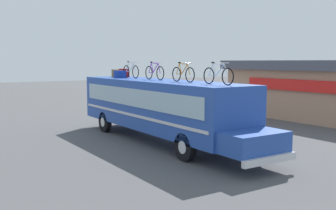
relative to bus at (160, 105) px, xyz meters
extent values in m
plane|color=#4C4C4F|center=(-0.22, 0.00, -1.74)|extent=(120.00, 120.00, 0.00)
cube|color=#23479E|center=(-0.22, 0.00, 0.05)|extent=(11.46, 2.54, 2.26)
cube|color=#23479E|center=(6.17, 0.00, -0.70)|extent=(1.33, 2.33, 0.75)
cube|color=#99B7C6|center=(-0.22, -1.28, 0.42)|extent=(10.55, 0.04, 0.81)
cube|color=#99B7C6|center=(-0.22, 1.28, 0.42)|extent=(10.55, 0.04, 0.81)
cube|color=silver|center=(-0.22, -1.29, -0.40)|extent=(11.01, 0.03, 0.12)
cube|color=silver|center=(-0.22, 1.29, -0.40)|extent=(11.01, 0.03, 0.12)
cube|color=silver|center=(6.90, 0.00, -1.16)|extent=(0.16, 2.41, 0.24)
cylinder|color=black|center=(3.67, -1.13, -1.19)|extent=(1.10, 0.28, 1.10)
cylinder|color=silver|center=(3.67, -1.13, -1.19)|extent=(0.49, 0.30, 0.49)
cylinder|color=black|center=(3.67, 1.13, -1.19)|extent=(1.10, 0.28, 1.10)
cylinder|color=silver|center=(3.67, 1.13, -1.19)|extent=(0.49, 0.30, 0.49)
cylinder|color=black|center=(-3.78, -1.13, -1.19)|extent=(1.10, 0.28, 1.10)
cylinder|color=silver|center=(-3.78, -1.13, -1.19)|extent=(0.49, 0.30, 0.49)
cylinder|color=black|center=(-3.78, 1.13, -1.19)|extent=(1.10, 0.28, 1.10)
cylinder|color=silver|center=(-3.78, 1.13, -1.19)|extent=(0.49, 0.30, 0.49)
cube|color=olive|center=(-4.93, 0.22, 1.40)|extent=(0.57, 0.51, 0.43)
cube|color=maroon|center=(-4.17, 0.25, 1.42)|extent=(0.48, 0.42, 0.48)
cube|color=#193899|center=(-3.49, -0.35, 1.38)|extent=(0.53, 0.49, 0.39)
torus|color=black|center=(-3.51, 0.06, 1.52)|extent=(0.68, 0.04, 0.68)
torus|color=black|center=(-2.47, 0.06, 1.52)|extent=(0.68, 0.04, 0.68)
cylinder|color=white|center=(-3.20, 0.06, 1.78)|extent=(0.20, 0.04, 0.49)
cylinder|color=white|center=(-2.89, 0.06, 1.76)|extent=(0.48, 0.04, 0.47)
cylinder|color=white|center=(-2.97, 0.06, 2.00)|extent=(0.63, 0.04, 0.07)
cylinder|color=white|center=(-3.32, 0.06, 1.53)|extent=(0.40, 0.03, 0.05)
cylinder|color=white|center=(-3.40, 0.06, 1.77)|extent=(0.26, 0.03, 0.51)
cylinder|color=white|center=(-2.56, 0.06, 1.75)|extent=(0.22, 0.03, 0.47)
cylinder|color=silver|center=(-2.66, 0.06, 2.03)|extent=(0.03, 0.44, 0.03)
ellipsoid|color=black|center=(-3.28, 0.06, 2.06)|extent=(0.20, 0.08, 0.06)
torus|color=black|center=(-1.12, 0.08, 1.51)|extent=(0.66, 0.04, 0.66)
torus|color=black|center=(-0.06, 0.08, 1.51)|extent=(0.66, 0.04, 0.66)
cylinder|color=purple|center=(-0.80, 0.08, 1.76)|extent=(0.20, 0.04, 0.47)
cylinder|color=purple|center=(-0.48, 0.08, 1.75)|extent=(0.49, 0.04, 0.46)
cylinder|color=purple|center=(-0.57, 0.08, 1.98)|extent=(0.64, 0.04, 0.07)
cylinder|color=purple|center=(-0.92, 0.08, 1.52)|extent=(0.40, 0.03, 0.05)
cylinder|color=purple|center=(-1.00, 0.08, 1.75)|extent=(0.26, 0.03, 0.49)
cylinder|color=purple|center=(-0.15, 0.08, 1.74)|extent=(0.22, 0.03, 0.46)
cylinder|color=silver|center=(-0.25, 0.08, 2.01)|extent=(0.03, 0.44, 0.03)
ellipsoid|color=black|center=(-0.88, 0.08, 2.03)|extent=(0.20, 0.08, 0.06)
torus|color=black|center=(1.40, 0.01, 1.51)|extent=(0.65, 0.04, 0.65)
torus|color=black|center=(2.40, 0.01, 1.51)|extent=(0.65, 0.04, 0.65)
cylinder|color=orange|center=(1.70, 0.01, 1.75)|extent=(0.19, 0.04, 0.46)
cylinder|color=orange|center=(2.00, 0.01, 1.74)|extent=(0.46, 0.04, 0.44)
cylinder|color=orange|center=(1.92, 0.01, 1.96)|extent=(0.60, 0.04, 0.07)
cylinder|color=orange|center=(1.59, 0.01, 1.52)|extent=(0.38, 0.03, 0.05)
cylinder|color=orange|center=(1.51, 0.01, 1.74)|extent=(0.25, 0.03, 0.48)
cylinder|color=orange|center=(2.31, 0.01, 1.73)|extent=(0.21, 0.03, 0.45)
cylinder|color=silver|center=(2.22, 0.01, 1.99)|extent=(0.03, 0.44, 0.03)
ellipsoid|color=black|center=(1.62, 0.01, 2.01)|extent=(0.20, 0.08, 0.06)
torus|color=black|center=(3.65, 0.01, 1.51)|extent=(0.66, 0.04, 0.66)
torus|color=black|center=(4.75, 0.01, 1.51)|extent=(0.66, 0.04, 0.66)
cylinder|color=white|center=(3.98, 0.01, 1.76)|extent=(0.21, 0.04, 0.47)
cylinder|color=white|center=(4.31, 0.01, 1.74)|extent=(0.51, 0.04, 0.45)
cylinder|color=white|center=(4.22, 0.01, 1.97)|extent=(0.66, 0.04, 0.07)
cylinder|color=white|center=(3.86, 0.01, 1.52)|extent=(0.42, 0.03, 0.05)
cylinder|color=white|center=(3.77, 0.01, 1.75)|extent=(0.27, 0.03, 0.49)
cylinder|color=white|center=(4.65, 0.01, 1.73)|extent=(0.23, 0.03, 0.46)
cylinder|color=silver|center=(4.55, 0.01, 2.00)|extent=(0.03, 0.44, 0.03)
ellipsoid|color=black|center=(3.89, 0.01, 2.02)|extent=(0.20, 0.08, 0.06)
cube|color=tan|center=(-0.67, 14.76, -0.11)|extent=(12.18, 8.96, 3.25)
cube|color=red|center=(-0.67, 10.18, 0.60)|extent=(7.31, 0.16, 0.70)
camera|label=1|loc=(15.67, -9.70, 2.06)|focal=42.01mm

